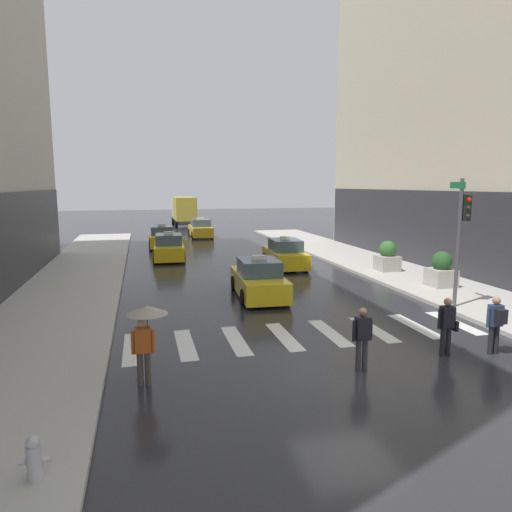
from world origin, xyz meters
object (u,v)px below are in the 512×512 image
object	(u,v)px
pedestrian_with_backpack	(496,321)
planter_near_corner	(441,271)
taxi_third	(169,248)
box_truck	(184,210)
planter_mid_block	(387,257)
taxi_lead	(259,280)
pedestrian_with_umbrella	(146,323)
pedestrian_plain_coat	(362,335)
pedestrian_with_handbag	(447,323)
taxi_fifth	(200,229)
fire_hydrant	(34,458)
taxi_fourth	(162,238)
traffic_light_pole	(462,225)
taxi_second	(285,255)

from	to	relation	value
pedestrian_with_backpack	planter_near_corner	bearing A→B (deg)	64.41
taxi_third	box_truck	distance (m)	23.40
planter_near_corner	planter_mid_block	bearing A→B (deg)	95.06
taxi_lead	planter_mid_block	world-z (taller)	taxi_lead
pedestrian_with_umbrella	planter_mid_block	world-z (taller)	pedestrian_with_umbrella
box_truck	pedestrian_plain_coat	world-z (taller)	box_truck
pedestrian_with_handbag	planter_near_corner	xyz separation A→B (m)	(5.01, 7.32, -0.06)
taxi_fifth	fire_hydrant	distance (m)	35.54
taxi_fourth	pedestrian_with_umbrella	size ratio (longest dim) A/B	2.36
traffic_light_pole	taxi_third	bearing A→B (deg)	123.51
traffic_light_pole	fire_hydrant	xyz separation A→B (m)	(-13.30, -7.58, -2.75)
traffic_light_pole	taxi_fourth	world-z (taller)	traffic_light_pole
traffic_light_pole	taxi_lead	bearing A→B (deg)	150.56
taxi_lead	taxi_second	bearing A→B (deg)	63.99
box_truck	planter_mid_block	xyz separation A→B (m)	(8.06, -30.74, -0.98)
taxi_second	planter_mid_block	bearing A→B (deg)	-33.11
taxi_second	planter_mid_block	xyz separation A→B (m)	(4.77, -3.11, 0.15)
taxi_third	taxi_fifth	distance (m)	12.83
taxi_second	planter_near_corner	distance (m)	8.90
box_truck	taxi_third	bearing A→B (deg)	-97.47
planter_near_corner	taxi_second	bearing A→B (deg)	125.28
taxi_third	box_truck	size ratio (longest dim) A/B	0.61
traffic_light_pole	fire_hydrant	bearing A→B (deg)	-150.32
box_truck	planter_near_corner	world-z (taller)	box_truck
taxi_fourth	pedestrian_with_umbrella	bearing A→B (deg)	-93.32
pedestrian_with_backpack	fire_hydrant	xyz separation A→B (m)	(-11.26, -3.25, -0.46)
taxi_second	planter_near_corner	xyz separation A→B (m)	(5.14, -7.26, 0.15)
taxi_second	box_truck	world-z (taller)	box_truck
taxi_second	fire_hydrant	size ratio (longest dim) A/B	6.42
pedestrian_with_umbrella	traffic_light_pole	bearing A→B (deg)	19.54
pedestrian_with_backpack	planter_near_corner	world-z (taller)	planter_near_corner
taxi_second	fire_hydrant	world-z (taller)	taxi_second
taxi_lead	pedestrian_plain_coat	bearing A→B (deg)	-85.77
fire_hydrant	taxi_second	bearing A→B (deg)	61.66
planter_near_corner	box_truck	bearing A→B (deg)	103.59
taxi_third	taxi_fifth	bearing A→B (deg)	73.98
taxi_fourth	taxi_second	bearing A→B (deg)	-58.17
pedestrian_with_umbrella	planter_mid_block	xyz separation A→B (m)	(12.74, 11.46, -0.64)
pedestrian_with_handbag	planter_mid_block	size ratio (longest dim) A/B	1.03
traffic_light_pole	pedestrian_with_backpack	xyz separation A→B (m)	(-2.04, -4.33, -2.29)
box_truck	pedestrian_with_handbag	xyz separation A→B (m)	(3.42, -42.21, -0.92)
taxi_fifth	pedestrian_plain_coat	bearing A→B (deg)	-89.70
taxi_third	planter_near_corner	world-z (taller)	taxi_third
pedestrian_plain_coat	fire_hydrant	bearing A→B (deg)	-156.58
pedestrian_with_umbrella	pedestrian_plain_coat	size ratio (longest dim) A/B	1.18
traffic_light_pole	taxi_fourth	distance (m)	23.40
taxi_fourth	taxi_lead	bearing A→B (deg)	-79.19
taxi_fifth	pedestrian_with_handbag	world-z (taller)	taxi_fifth
taxi_third	pedestrian_with_backpack	bearing A→B (deg)	-67.83
taxi_fourth	planter_near_corner	xyz separation A→B (m)	(11.65, -17.75, 0.15)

